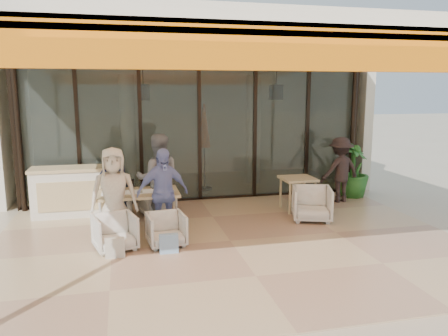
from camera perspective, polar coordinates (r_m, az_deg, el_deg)
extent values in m
plane|color=#C6B293|center=(7.70, 0.82, -9.66)|extent=(70.00, 70.00, 0.00)
cube|color=tan|center=(7.70, 0.82, -9.62)|extent=(8.00, 6.00, 0.01)
cube|color=silver|center=(7.27, 0.88, 15.61)|extent=(8.00, 6.00, 0.20)
cube|color=orange|center=(4.46, 10.42, 15.24)|extent=(8.00, 0.12, 0.45)
cube|color=#F64F14|center=(5.11, 7.26, 16.01)|extent=(8.00, 1.50, 0.06)
cylinder|color=black|center=(10.18, -25.20, 3.51)|extent=(0.12, 0.12, 3.20)
cylinder|color=black|center=(11.44, 16.45, 4.70)|extent=(0.12, 0.12, 3.20)
cube|color=#9EADA3|center=(10.23, -3.24, 4.49)|extent=(8.00, 0.03, 3.20)
cube|color=black|center=(10.50, -3.16, -4.01)|extent=(8.00, 0.10, 0.08)
cube|color=black|center=(10.19, -3.33, 13.25)|extent=(8.00, 0.10, 0.08)
cube|color=black|center=(10.32, -25.72, 3.55)|extent=(0.08, 0.10, 3.20)
cube|color=black|center=(10.12, -18.51, 3.92)|extent=(0.08, 0.10, 3.20)
cube|color=black|center=(10.08, -10.84, 4.25)|extent=(0.08, 0.10, 3.20)
cube|color=black|center=(10.23, -3.24, 4.49)|extent=(0.08, 0.10, 3.20)
cube|color=black|center=(10.54, 4.03, 4.66)|extent=(0.08, 0.10, 3.20)
cube|color=black|center=(11.02, 10.77, 4.74)|extent=(0.08, 0.10, 3.20)
cube|color=black|center=(11.60, 16.67, 4.76)|extent=(0.08, 0.10, 3.20)
cube|color=silver|center=(13.67, -5.81, 6.32)|extent=(9.00, 0.25, 3.40)
cube|color=silver|center=(12.10, -25.86, 4.85)|extent=(0.25, 3.50, 3.40)
cube|color=silver|center=(13.32, 14.46, 5.95)|extent=(0.25, 3.50, 3.40)
cube|color=silver|center=(11.93, -4.83, 13.94)|extent=(9.00, 3.50, 0.25)
cube|color=beige|center=(12.19, -4.60, -2.17)|extent=(8.00, 3.50, 0.02)
cylinder|color=silver|center=(11.68, -12.40, 4.49)|extent=(0.40, 0.40, 3.00)
cylinder|color=silver|center=(12.21, 3.82, 4.94)|extent=(0.40, 0.40, 3.00)
cylinder|color=black|center=(11.24, -10.58, 12.00)|extent=(0.03, 0.03, 0.70)
cube|color=black|center=(11.24, -10.50, 9.71)|extent=(0.30, 0.30, 0.40)
sphere|color=#FFBF72|center=(11.24, -10.50, 9.71)|extent=(0.18, 0.18, 0.18)
cylinder|color=black|center=(11.94, 6.83, 11.98)|extent=(0.03, 0.03, 0.70)
cube|color=black|center=(11.93, 6.78, 9.82)|extent=(0.30, 0.30, 0.40)
sphere|color=#FFBF72|center=(11.93, 6.78, 9.82)|extent=(0.18, 0.18, 0.18)
cylinder|color=black|center=(11.50, -2.56, -2.69)|extent=(0.40, 0.40, 0.05)
cylinder|color=black|center=(11.32, -2.60, 2.25)|extent=(0.04, 0.04, 2.10)
cone|color=#DC4B13|center=(11.25, -2.62, 5.53)|extent=(0.32, 0.32, 1.10)
cube|color=silver|center=(9.61, -18.52, -3.05)|extent=(1.80, 0.60, 1.00)
cube|color=beige|center=(9.51, -18.69, -0.06)|extent=(1.85, 0.65, 0.06)
cube|color=beige|center=(9.31, -18.68, -3.48)|extent=(1.50, 0.02, 0.60)
cube|color=beige|center=(8.27, -11.19, -3.24)|extent=(1.50, 0.90, 0.05)
cube|color=white|center=(8.26, -11.20, -3.08)|extent=(1.30, 0.35, 0.01)
cylinder|color=beige|center=(8.06, -15.45, -6.50)|extent=(0.06, 0.06, 0.70)
cylinder|color=beige|center=(8.10, -6.61, -6.11)|extent=(0.06, 0.06, 0.70)
cylinder|color=beige|center=(8.67, -15.30, -5.30)|extent=(0.06, 0.06, 0.70)
cylinder|color=beige|center=(8.71, -7.10, -4.95)|extent=(0.06, 0.06, 0.70)
cylinder|color=white|center=(8.10, -14.36, -3.03)|extent=(0.06, 0.06, 0.11)
cylinder|color=white|center=(8.44, -12.96, -2.44)|extent=(0.06, 0.06, 0.11)
cylinder|color=white|center=(8.15, -10.84, -2.81)|extent=(0.06, 0.06, 0.11)
cylinder|color=white|center=(8.44, -9.22, -2.32)|extent=(0.06, 0.06, 0.11)
cylinder|color=#8E4914|center=(8.39, -15.02, -2.43)|extent=(0.07, 0.07, 0.16)
cylinder|color=black|center=(8.51, -11.96, -2.12)|extent=(0.09, 0.09, 0.17)
cylinder|color=black|center=(8.50, -11.99, -1.50)|extent=(0.10, 0.10, 0.01)
cylinder|color=white|center=(7.97, -14.36, -3.62)|extent=(0.22, 0.22, 0.01)
cylinder|color=white|center=(7.99, -7.89, -3.35)|extent=(0.22, 0.22, 0.01)
cylinder|color=white|center=(8.57, -14.29, -2.65)|extent=(0.22, 0.22, 0.01)
cylinder|color=white|center=(8.60, -8.28, -2.40)|extent=(0.22, 0.22, 0.01)
imported|color=silver|center=(9.28, -13.93, -4.34)|extent=(0.66, 0.62, 0.66)
imported|color=silver|center=(9.30, -8.74, -4.14)|extent=(0.79, 0.76, 0.66)
imported|color=silver|center=(7.45, -14.07, -7.94)|extent=(0.78, 0.75, 0.67)
imported|color=silver|center=(7.49, -7.57, -7.78)|extent=(0.68, 0.64, 0.63)
imported|color=#1A223B|center=(8.70, -14.08, -2.41)|extent=(0.58, 0.40, 1.52)
imported|color=slate|center=(8.69, -8.58, -1.38)|extent=(0.89, 0.71, 1.77)
imported|color=beige|center=(7.80, -14.18, -3.38)|extent=(0.81, 0.53, 1.65)
imported|color=#7E8ED2|center=(7.83, -8.02, -3.26)|extent=(1.01, 0.60, 1.61)
cube|color=silver|center=(7.13, -14.05, -10.17)|extent=(0.30, 0.10, 0.34)
cube|color=#99BFD8|center=(7.16, -7.21, -9.86)|extent=(0.30, 0.10, 0.34)
cube|color=beige|center=(9.56, 9.61, -1.37)|extent=(0.70, 0.70, 0.05)
cylinder|color=beige|center=(9.28, 8.62, -4.03)|extent=(0.05, 0.05, 0.70)
cylinder|color=beige|center=(9.50, 11.76, -3.80)|extent=(0.05, 0.05, 0.70)
cylinder|color=beige|center=(9.79, 7.40, -3.26)|extent=(0.05, 0.05, 0.70)
cylinder|color=beige|center=(10.00, 10.41, -3.06)|extent=(0.05, 0.05, 0.70)
imported|color=silver|center=(8.97, 11.40, -4.40)|extent=(0.93, 0.90, 0.77)
imported|color=black|center=(10.49, 14.93, -0.27)|extent=(1.07, 0.72, 1.54)
imported|color=#1E5919|center=(11.09, 16.50, -0.20)|extent=(1.09, 1.09, 1.39)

